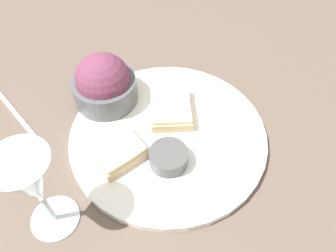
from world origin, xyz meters
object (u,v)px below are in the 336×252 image
(cheese_toast_far, at_px, (118,151))
(wine_glass, at_px, (32,183))
(fork, at_px, (14,111))
(sauce_ramekin, at_px, (169,157))
(cheese_toast_near, at_px, (171,108))
(salad_bowl, at_px, (104,84))

(cheese_toast_far, xyz_separation_m, wine_glass, (-0.13, 0.04, 0.08))
(fork, bearing_deg, cheese_toast_far, -92.56)
(cheese_toast_far, relative_size, fork, 0.57)
(wine_glass, bearing_deg, sauce_ramekin, -37.34)
(sauce_ramekin, relative_size, cheese_toast_near, 0.55)
(salad_bowl, distance_m, cheese_toast_near, 0.13)
(salad_bowl, xyz_separation_m, wine_glass, (-0.23, -0.05, 0.06))
(cheese_toast_far, relative_size, wine_glass, 0.63)
(salad_bowl, relative_size, wine_glass, 0.72)
(salad_bowl, bearing_deg, cheese_toast_far, -140.81)
(salad_bowl, relative_size, sauce_ramekin, 1.85)
(cheese_toast_far, bearing_deg, cheese_toast_near, -18.72)
(sauce_ramekin, distance_m, cheese_toast_far, 0.08)
(sauce_ramekin, height_order, wine_glass, wine_glass)
(salad_bowl, xyz_separation_m, fork, (-0.09, 0.15, -0.05))
(cheese_toast_near, relative_size, wine_glass, 0.72)
(cheese_toast_far, height_order, fork, cheese_toast_far)
(salad_bowl, relative_size, cheese_toast_near, 1.01)
(salad_bowl, bearing_deg, sauce_ramekin, -115.97)
(sauce_ramekin, relative_size, cheese_toast_far, 0.62)
(salad_bowl, distance_m, sauce_ramekin, 0.18)
(sauce_ramekin, height_order, fork, sauce_ramekin)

